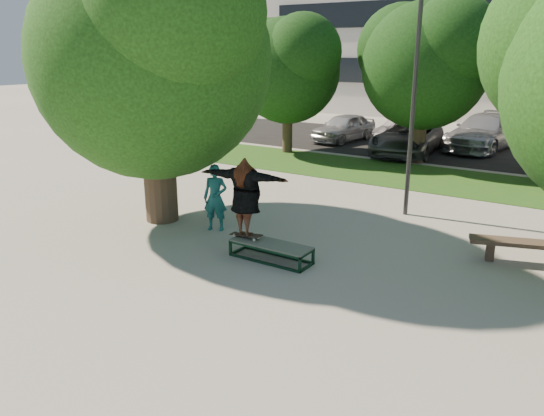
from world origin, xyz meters
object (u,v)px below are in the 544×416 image
Objects in this scene: car_silver_b at (484,132)px; car_silver_a at (344,128)px; grind_box at (271,251)px; lamppost at (414,97)px; car_dark at (405,130)px; bystander at (215,198)px; tree_left at (152,45)px; car_grey at (407,138)px.

car_silver_a is at bearing -159.17° from car_silver_b.
car_silver_b reaches higher than grind_box.
lamppost is 1.54× the size of car_dark.
lamppost is at bearing 26.22° from bystander.
tree_left is 15.40m from car_dark.
car_silver_b reaches higher than car_grey.
car_silver_b is (0.77, 16.26, 0.59)m from grind_box.
lamppost is 3.39× the size of grind_box.
lamppost is at bearing -80.12° from car_silver_b.
grind_box is 15.96m from car_dark.
grind_box is at bearing -104.91° from lamppost.
car_dark is (-2.72, 15.72, 0.46)m from grind_box.
bystander is 0.42× the size of car_dark.
lamppost is 11.93m from car_dark.
lamppost is at bearing -62.26° from car_dark.
tree_left is 1.81× the size of car_silver_a.
car_silver_a is (-6.72, 10.01, -2.48)m from lamppost.
tree_left reaches higher than lamppost.
lamppost reaches higher than car_grey.
grind_box is at bearing -88.51° from car_grey.
tree_left reaches higher than bystander.
bystander is 14.23m from car_silver_a.
tree_left is 14.49m from car_silver_a.
car_grey is 3.91m from car_silver_b.
car_silver_b is at bearing 72.72° from tree_left.
car_dark reaches higher than grind_box.
bystander reaches higher than car_grey.
car_silver_a is (-5.46, 14.77, 0.48)m from grind_box.
tree_left reaches higher than car_silver_b.
car_silver_b is at bearing 92.49° from lamppost.
car_grey reaches higher than car_silver_a.
car_dark is (-0.48, 14.82, -0.17)m from bystander.
lamppost is 12.31m from car_silver_a.
car_dark is at bearing -163.90° from car_silver_b.
car_dark is 0.74× the size of car_silver_b.
car_grey is at bearing 66.19° from bystander.
car_silver_b is (3.00, 15.35, -0.05)m from bystander.
car_grey is (-1.73, 13.26, 0.51)m from grind_box.
car_dark is at bearing 99.80° from grind_box.
grind_box is at bearing -85.31° from car_silver_b.
lamppost reaches higher than car_silver_a.
tree_left is 4.02m from bystander.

